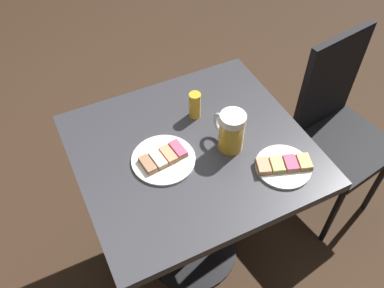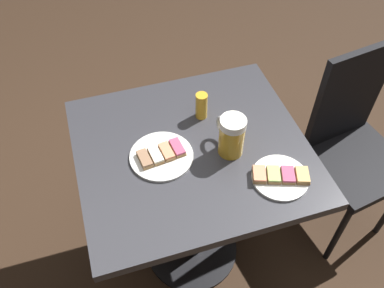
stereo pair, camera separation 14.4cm
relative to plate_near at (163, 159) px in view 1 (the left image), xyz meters
The scene contains 7 objects.
ground_plane 0.79m from the plate_near, 85.53° to the right, with size 6.00×6.00×0.00m, color #382619.
cafe_table 0.21m from the plate_near, 85.53° to the right, with size 0.75×0.81×0.78m.
plate_near is the anchor object (origin of this frame).
plate_far 0.41m from the plate_near, 120.40° to the right, with size 0.19×0.20×0.03m.
beer_mug 0.25m from the plate_near, 99.91° to the right, with size 0.14×0.09×0.16m.
beer_glass_small 0.25m from the plate_near, 52.40° to the right, with size 0.04×0.04×0.11m, color gold.
cafe_chair 0.88m from the plate_near, 88.18° to the right, with size 0.43×0.43×0.96m.
Camera 1 is at (-0.85, 0.42, 1.89)m, focal length 38.53 mm.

